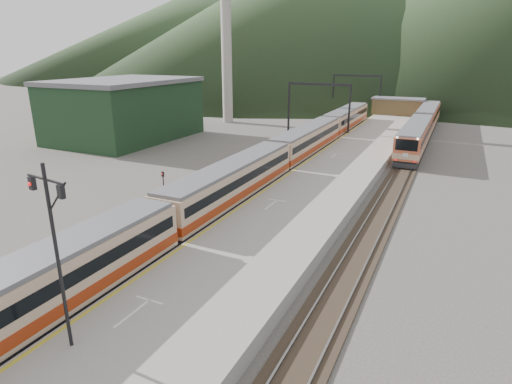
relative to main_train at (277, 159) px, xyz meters
The scene contains 16 objects.
track_main 7.85m from the main_train, 90.00° to the left, with size 2.60×200.00×0.23m.
track_far 9.31m from the main_train, 123.25° to the left, with size 2.60×200.00×0.23m.
track_second 13.92m from the main_train, 33.55° to the left, with size 2.60×200.00×0.23m.
platform 8.06m from the main_train, 45.13° to the left, with size 8.00×100.00×1.00m, color gray.
gantry_near 23.10m from the main_train, 97.18° to the left, with size 9.55×0.25×8.00m.
gantry_far 47.85m from the main_train, 93.42° to the left, with size 9.55×0.25×8.00m.
warehouse 29.71m from the main_train, 161.03° to the left, with size 14.50×20.50×8.60m.
smokestack 39.15m from the main_train, 126.60° to the left, with size 1.80×1.80×30.00m, color #9E998E.
station_shed 45.97m from the main_train, 83.00° to the left, with size 9.40×4.40×3.10m.
hill_a 165.03m from the main_train, 104.24° to the left, with size 180.00×180.00×60.00m, color #304526.
hill_d 241.17m from the main_train, 120.03° to the left, with size 200.00×200.00×55.00m, color #304526.
main_train is the anchor object (origin of this frame).
second_train 29.69m from the main_train, 67.21° to the left, with size 2.80×38.10×3.41m.
signal_mast 29.56m from the main_train, 84.03° to the right, with size 2.19×0.48×7.63m.
short_signal_b 4.90m from the main_train, 122.15° to the right, with size 0.26×0.23×2.27m.
short_signal_c 11.99m from the main_train, 124.87° to the right, with size 0.25×0.20×2.27m.
Camera 1 is at (16.04, -6.76, 12.36)m, focal length 30.00 mm.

